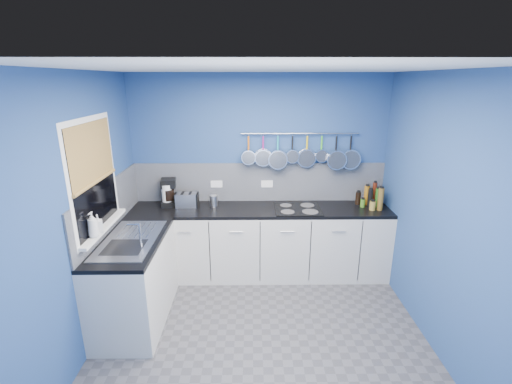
{
  "coord_description": "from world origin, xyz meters",
  "views": [
    {
      "loc": [
        -0.09,
        -2.95,
        2.42
      ],
      "look_at": [
        -0.05,
        0.75,
        1.25
      ],
      "focal_mm": 25.13,
      "sensor_mm": 36.0,
      "label": 1
    }
  ],
  "objects_px": {
    "soap_bottle_a": "(93,225)",
    "toaster": "(187,200)",
    "soap_bottle_b": "(98,224)",
    "coffee_maker": "(169,192)",
    "canister": "(214,201)",
    "paper_towel": "(167,195)",
    "hob": "(298,209)"
  },
  "relations": [
    {
      "from": "toaster",
      "to": "canister",
      "type": "height_order",
      "value": "toaster"
    },
    {
      "from": "soap_bottle_a",
      "to": "coffee_maker",
      "type": "height_order",
      "value": "soap_bottle_a"
    },
    {
      "from": "paper_towel",
      "to": "hob",
      "type": "height_order",
      "value": "paper_towel"
    },
    {
      "from": "paper_towel",
      "to": "coffee_maker",
      "type": "bearing_deg",
      "value": 64.16
    },
    {
      "from": "toaster",
      "to": "hob",
      "type": "bearing_deg",
      "value": -7.96
    },
    {
      "from": "soap_bottle_a",
      "to": "soap_bottle_b",
      "type": "distance_m",
      "value": 0.11
    },
    {
      "from": "soap_bottle_b",
      "to": "canister",
      "type": "relative_size",
      "value": 1.25
    },
    {
      "from": "paper_towel",
      "to": "coffee_maker",
      "type": "distance_m",
      "value": 0.05
    },
    {
      "from": "toaster",
      "to": "hob",
      "type": "xyz_separation_m",
      "value": [
        1.37,
        -0.12,
        -0.08
      ]
    },
    {
      "from": "soap_bottle_a",
      "to": "hob",
      "type": "bearing_deg",
      "value": 28.91
    },
    {
      "from": "soap_bottle_a",
      "to": "soap_bottle_b",
      "type": "relative_size",
      "value": 1.39
    },
    {
      "from": "soap_bottle_a",
      "to": "soap_bottle_b",
      "type": "bearing_deg",
      "value": 90.0
    },
    {
      "from": "canister",
      "to": "hob",
      "type": "bearing_deg",
      "value": -7.53
    },
    {
      "from": "soap_bottle_a",
      "to": "toaster",
      "type": "relative_size",
      "value": 0.89
    },
    {
      "from": "soap_bottle_b",
      "to": "paper_towel",
      "type": "xyz_separation_m",
      "value": [
        0.38,
        1.14,
        -0.1
      ]
    },
    {
      "from": "coffee_maker",
      "to": "soap_bottle_a",
      "type": "bearing_deg",
      "value": -114.97
    },
    {
      "from": "soap_bottle_a",
      "to": "coffee_maker",
      "type": "relative_size",
      "value": 0.71
    },
    {
      "from": "soap_bottle_a",
      "to": "toaster",
      "type": "height_order",
      "value": "soap_bottle_a"
    },
    {
      "from": "hob",
      "to": "toaster",
      "type": "bearing_deg",
      "value": 174.92
    },
    {
      "from": "soap_bottle_a",
      "to": "hob",
      "type": "height_order",
      "value": "soap_bottle_a"
    },
    {
      "from": "coffee_maker",
      "to": "canister",
      "type": "distance_m",
      "value": 0.57
    },
    {
      "from": "hob",
      "to": "coffee_maker",
      "type": "bearing_deg",
      "value": 173.73
    },
    {
      "from": "paper_towel",
      "to": "toaster",
      "type": "bearing_deg",
      "value": -5.31
    },
    {
      "from": "coffee_maker",
      "to": "canister",
      "type": "bearing_deg",
      "value": -11.76
    },
    {
      "from": "soap_bottle_b",
      "to": "toaster",
      "type": "distance_m",
      "value": 1.29
    },
    {
      "from": "soap_bottle_a",
      "to": "paper_towel",
      "type": "distance_m",
      "value": 1.31
    },
    {
      "from": "canister",
      "to": "toaster",
      "type": "bearing_deg",
      "value": -177.28
    },
    {
      "from": "coffee_maker",
      "to": "toaster",
      "type": "bearing_deg",
      "value": -21.01
    },
    {
      "from": "soap_bottle_a",
      "to": "hob",
      "type": "xyz_separation_m",
      "value": [
        1.99,
        1.1,
        -0.26
      ]
    },
    {
      "from": "coffee_maker",
      "to": "canister",
      "type": "relative_size",
      "value": 2.45
    },
    {
      "from": "soap_bottle_a",
      "to": "toaster",
      "type": "bearing_deg",
      "value": 62.92
    },
    {
      "from": "coffee_maker",
      "to": "hob",
      "type": "height_order",
      "value": "coffee_maker"
    }
  ]
}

